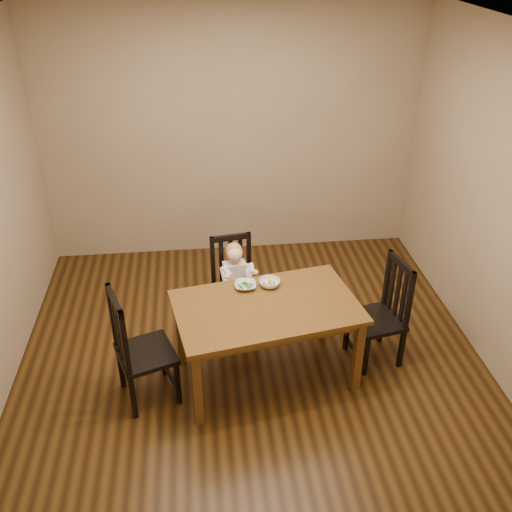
{
  "coord_description": "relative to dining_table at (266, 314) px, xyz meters",
  "views": [
    {
      "loc": [
        -0.39,
        -3.81,
        3.31
      ],
      "look_at": [
        0.07,
        0.25,
        0.9
      ],
      "focal_mm": 40.0,
      "sensor_mm": 36.0,
      "label": 1
    }
  ],
  "objects": [
    {
      "name": "toddler",
      "position": [
        -0.2,
        0.68,
        -0.08
      ],
      "size": [
        0.31,
        0.37,
        0.45
      ],
      "primitive_type": null,
      "rotation": [
        0.0,
        0.0,
        3.29
      ],
      "color": "silver",
      "rests_on": "chair_child"
    },
    {
      "name": "dining_table",
      "position": [
        0.0,
        0.0,
        0.0
      ],
      "size": [
        1.56,
        1.09,
        0.71
      ],
      "rotation": [
        0.0,
        0.0,
        0.18
      ],
      "color": "#4F3012",
      "rests_on": "room"
    },
    {
      "name": "bowl_veg",
      "position": [
        0.06,
        0.27,
        0.11
      ],
      "size": [
        0.2,
        0.2,
        0.05
      ],
      "primitive_type": "imported",
      "rotation": [
        0.0,
        0.0,
        0.14
      ],
      "color": "silver",
      "rests_on": "dining_table"
    },
    {
      "name": "bowl_peas",
      "position": [
        -0.14,
        0.26,
        0.1
      ],
      "size": [
        0.18,
        0.18,
        0.04
      ],
      "primitive_type": "imported",
      "rotation": [
        0.0,
        0.0,
        -0.02
      ],
      "color": "silver",
      "rests_on": "dining_table"
    },
    {
      "name": "fork",
      "position": [
        -0.18,
        0.23,
        0.13
      ],
      "size": [
        0.1,
        0.1,
        0.05
      ],
      "rotation": [
        0.0,
        0.0,
        0.77
      ],
      "color": "silver",
      "rests_on": "bowl_peas"
    },
    {
      "name": "chair_child",
      "position": [
        -0.2,
        0.72,
        -0.2
      ],
      "size": [
        0.44,
        0.43,
        0.9
      ],
      "rotation": [
        0.0,
        0.0,
        3.29
      ],
      "color": "black",
      "rests_on": "room"
    },
    {
      "name": "chair_left",
      "position": [
        -1.0,
        -0.15,
        -0.15
      ],
      "size": [
        0.53,
        0.54,
        1.0
      ],
      "rotation": [
        0.0,
        0.0,
        -1.24
      ],
      "color": "black",
      "rests_on": "room"
    },
    {
      "name": "chair_right",
      "position": [
        1.0,
        0.12,
        -0.17
      ],
      "size": [
        0.47,
        0.48,
        0.95
      ],
      "rotation": [
        0.0,
        0.0,
        1.77
      ],
      "color": "black",
      "rests_on": "room"
    },
    {
      "name": "room",
      "position": [
        -0.1,
        0.2,
        0.72
      ],
      "size": [
        4.01,
        4.01,
        2.71
      ],
      "color": "#492C0F",
      "rests_on": "ground"
    }
  ]
}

